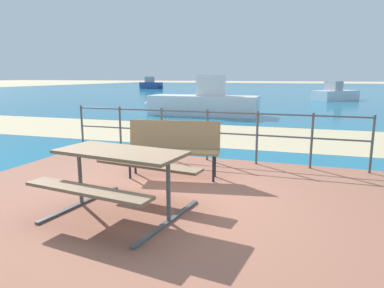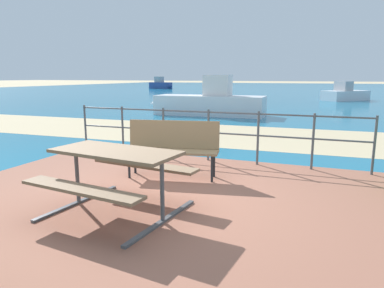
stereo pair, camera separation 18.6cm
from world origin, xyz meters
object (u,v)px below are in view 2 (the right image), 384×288
object	(u,v)px
picnic_table	(116,166)
boat_far	(161,85)
boat_mid	(208,103)
park_bench	(173,144)
boat_near	(346,94)

from	to	relation	value
picnic_table	boat_far	bearing A→B (deg)	122.23
picnic_table	boat_mid	bearing A→B (deg)	109.70
picnic_table	park_bench	xyz separation A→B (m)	(-0.00, 1.70, -0.04)
park_bench	boat_near	size ratio (longest dim) A/B	0.45
park_bench	picnic_table	bearing A→B (deg)	-100.88
picnic_table	boat_far	xyz separation A→B (m)	(-19.02, 40.62, -0.08)
park_bench	boat_mid	distance (m)	9.82
picnic_table	boat_far	world-z (taller)	boat_far
picnic_table	boat_mid	xyz separation A→B (m)	(-2.50, 11.20, -0.10)
boat_near	boat_far	xyz separation A→B (m)	(-22.76, 16.82, 0.13)
park_bench	boat_far	bearing A→B (deg)	105.09
boat_mid	boat_far	size ratio (longest dim) A/B	1.38
picnic_table	boat_near	bearing A→B (deg)	88.20
park_bench	boat_mid	bearing A→B (deg)	93.75
park_bench	boat_near	xyz separation A→B (m)	(3.74, 22.09, -0.17)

